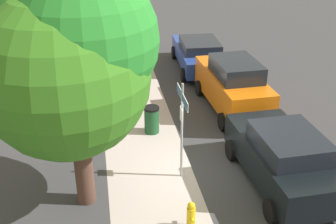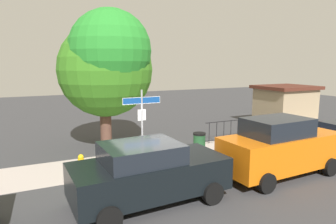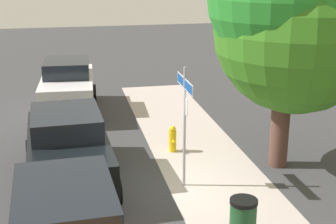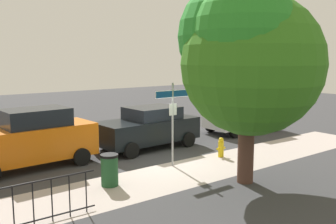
% 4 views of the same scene
% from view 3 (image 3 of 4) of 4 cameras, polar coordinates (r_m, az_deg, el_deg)
% --- Properties ---
extents(ground_plane, '(60.00, 60.00, 0.00)m').
position_cam_3_polar(ground_plane, '(12.36, 0.17, -8.80)').
color(ground_plane, '#38383A').
extents(street_sign, '(1.48, 0.07, 3.00)m').
position_cam_3_polar(street_sign, '(11.84, 1.92, 0.70)').
color(street_sign, '#9EA0A5').
rests_on(street_sign, ground_plane).
extents(shade_tree, '(4.21, 4.43, 6.28)m').
position_cam_3_polar(shade_tree, '(12.85, 14.44, 10.40)').
color(shade_tree, '#4D3228').
rests_on(shade_tree, ground_plane).
extents(car_white, '(4.23, 2.21, 1.87)m').
position_cam_3_polar(car_white, '(18.41, -11.38, 2.87)').
color(car_white, white).
rests_on(car_white, ground_plane).
extents(car_black, '(4.52, 2.28, 1.77)m').
position_cam_3_polar(car_black, '(12.72, -11.36, -3.96)').
color(car_black, black).
rests_on(car_black, ground_plane).
extents(fire_hydrant, '(0.42, 0.22, 0.78)m').
position_cam_3_polar(fire_hydrant, '(14.50, 0.52, -3.08)').
color(fire_hydrant, yellow).
rests_on(fire_hydrant, ground_plane).
extents(trash_bin, '(0.55, 0.55, 0.98)m').
position_cam_3_polar(trash_bin, '(10.09, 8.52, -12.30)').
color(trash_bin, '#1E4C28').
rests_on(trash_bin, ground_plane).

